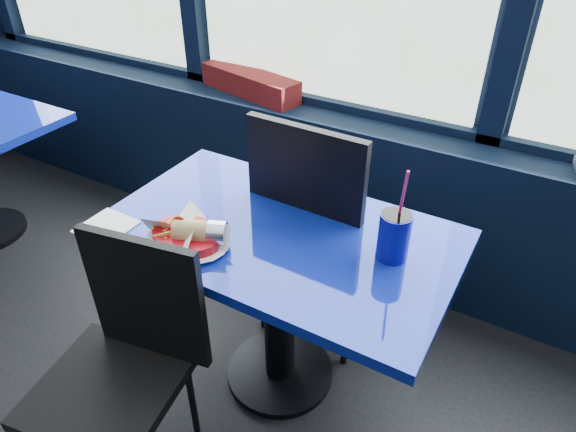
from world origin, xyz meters
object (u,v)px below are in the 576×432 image
(food_basket, at_px, (188,235))
(ketchup_bottle, at_px, (347,192))
(near_table, at_px, (279,271))
(chair_near_front, at_px, (124,357))
(chair_near_back, at_px, (319,219))
(planter_box, at_px, (250,83))
(soda_cup, at_px, (394,235))

(food_basket, xyz_separation_m, ketchup_bottle, (0.37, 0.41, 0.06))
(near_table, relative_size, food_basket, 4.48)
(chair_near_front, bearing_deg, food_basket, 76.59)
(chair_near_back, height_order, planter_box, chair_near_back)
(soda_cup, bearing_deg, near_table, -170.89)
(near_table, bearing_deg, ketchup_bottle, 51.39)
(near_table, height_order, chair_near_back, chair_near_back)
(near_table, xyz_separation_m, ketchup_bottle, (0.16, 0.20, 0.28))
(soda_cup, bearing_deg, food_basket, -155.46)
(food_basket, xyz_separation_m, soda_cup, (0.60, 0.27, 0.05))
(chair_near_front, relative_size, soda_cup, 2.71)
(ketchup_bottle, bearing_deg, planter_box, 141.13)
(chair_near_front, xyz_separation_m, planter_box, (-0.47, 1.44, 0.33))
(food_basket, bearing_deg, soda_cup, 26.76)
(food_basket, relative_size, ketchup_bottle, 1.23)
(ketchup_bottle, bearing_deg, near_table, -128.61)
(near_table, xyz_separation_m, food_basket, (-0.21, -0.21, 0.22))
(chair_near_back, bearing_deg, ketchup_bottle, 145.84)
(chair_near_front, distance_m, planter_box, 1.55)
(planter_box, distance_m, soda_cup, 1.37)
(near_table, distance_m, food_basket, 0.37)
(chair_near_front, height_order, food_basket, chair_near_front)
(near_table, relative_size, chair_near_front, 1.31)
(ketchup_bottle, bearing_deg, soda_cup, -31.50)
(soda_cup, bearing_deg, chair_near_back, 146.93)
(near_table, height_order, planter_box, planter_box)
(near_table, relative_size, soda_cup, 3.56)
(food_basket, distance_m, ketchup_bottle, 0.56)
(chair_near_front, height_order, chair_near_back, chair_near_back)
(chair_near_back, xyz_separation_m, ketchup_bottle, (0.15, -0.11, 0.23))
(chair_near_front, xyz_separation_m, chair_near_back, (0.24, 0.85, 0.09))
(chair_near_front, bearing_deg, planter_box, 98.05)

